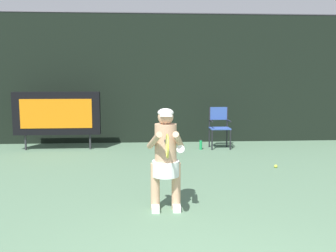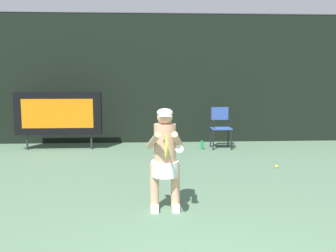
% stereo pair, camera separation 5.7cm
% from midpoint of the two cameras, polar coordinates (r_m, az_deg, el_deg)
% --- Properties ---
extents(backdrop_screen, '(18.00, 0.12, 3.66)m').
position_cam_midpoint_polar(backdrop_screen, '(10.82, -0.80, 7.08)').
color(backdrop_screen, black).
rests_on(backdrop_screen, ground).
extents(scoreboard, '(2.20, 0.21, 1.50)m').
position_cam_midpoint_polar(scoreboard, '(10.12, -16.56, 1.83)').
color(scoreboard, black).
rests_on(scoreboard, ground).
extents(umpire_chair, '(0.52, 0.44, 1.08)m').
position_cam_midpoint_polar(umpire_chair, '(10.07, 7.59, 0.17)').
color(umpire_chair, black).
rests_on(umpire_chair, ground).
extents(water_bottle, '(0.07, 0.07, 0.27)m').
position_cam_midpoint_polar(water_bottle, '(9.88, 4.80, -2.85)').
color(water_bottle, '#1C984D').
rests_on(water_bottle, ground).
extents(tennis_player, '(0.54, 0.61, 1.46)m').
position_cam_midpoint_polar(tennis_player, '(5.35, -0.65, -4.46)').
color(tennis_player, white).
rests_on(tennis_player, ground).
extents(tennis_racket, '(0.03, 0.60, 0.31)m').
position_cam_midpoint_polar(tennis_racket, '(4.79, -0.47, -3.01)').
color(tennis_racket, black).
extents(tennis_ball_loose, '(0.07, 0.07, 0.07)m').
position_cam_midpoint_polar(tennis_ball_loose, '(8.24, 15.75, -5.86)').
color(tennis_ball_loose, '#CCDB3D').
rests_on(tennis_ball_loose, ground).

